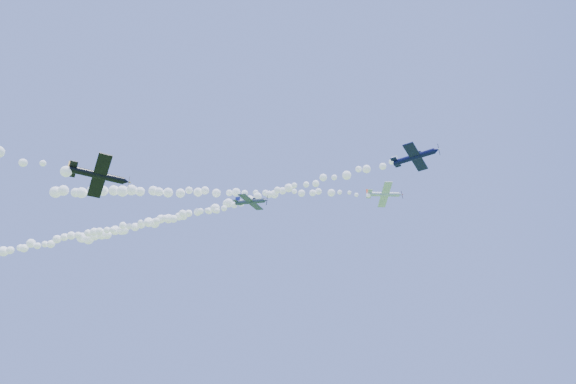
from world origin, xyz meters
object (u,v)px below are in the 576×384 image
(plane_white, at_px, (385,194))
(plane_navy, at_px, (415,157))
(plane_black, at_px, (99,175))
(plane_grey, at_px, (251,202))

(plane_white, relative_size, plane_navy, 0.91)
(plane_navy, distance_m, plane_black, 48.13)
(plane_white, xyz_separation_m, plane_black, (-26.17, -51.66, -15.18))
(plane_navy, height_order, plane_grey, plane_navy)
(plane_grey, bearing_deg, plane_black, -96.19)
(plane_white, height_order, plane_black, plane_white)
(plane_black, bearing_deg, plane_navy, -6.78)
(plane_grey, xyz_separation_m, plane_black, (-5.12, -31.68, -8.68))
(plane_navy, bearing_deg, plane_grey, -172.67)
(plane_white, distance_m, plane_navy, 22.64)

